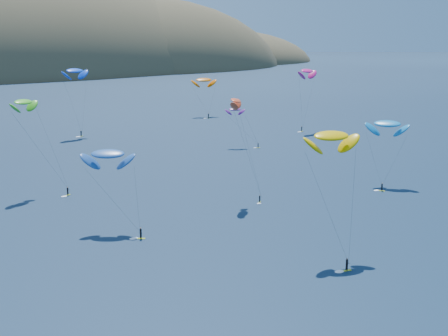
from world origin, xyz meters
TOP-DOWN VIEW (x-y plane):
  - kitesurfer_2 at (-3.68, 49.60)m, footprint 10.60×12.84m
  - kitesurfer_3 at (-36.58, 117.09)m, footprint 11.51×12.43m
  - kitesurfer_4 at (0.45, 188.10)m, footprint 11.53×8.31m
  - kitesurfer_5 at (40.57, 78.31)m, footprint 12.17×11.66m
  - kitesurfer_6 at (36.30, 139.40)m, footprint 8.61×9.72m
  - kitesurfer_8 at (77.13, 152.73)m, footprint 10.86×7.15m
  - kitesurfer_9 at (1.06, 85.84)m, footprint 6.73×9.75m
  - kitesurfer_10 at (-30.63, 81.96)m, footprint 10.72×15.14m
  - kitesurfer_11 at (65.12, 207.91)m, footprint 11.70×13.09m

SIDE VIEW (x-z plane):
  - kitesurfer_6 at x=36.30m, z-range 5.14..18.94m
  - kitesurfer_10 at x=-30.63m, z-range 5.80..22.94m
  - kitesurfer_5 at x=40.57m, z-range 6.01..23.65m
  - kitesurfer_11 at x=65.12m, z-range 6.27..24.86m
  - kitesurfer_2 at x=-3.68m, z-range 8.62..31.46m
  - kitesurfer_3 at x=-36.58m, z-range 9.44..32.82m
  - kitesurfer_8 at x=77.13m, z-range 9.65..34.60m
  - kitesurfer_9 at x=1.06m, z-range 10.11..34.19m
  - kitesurfer_4 at x=0.45m, z-range 10.00..35.94m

